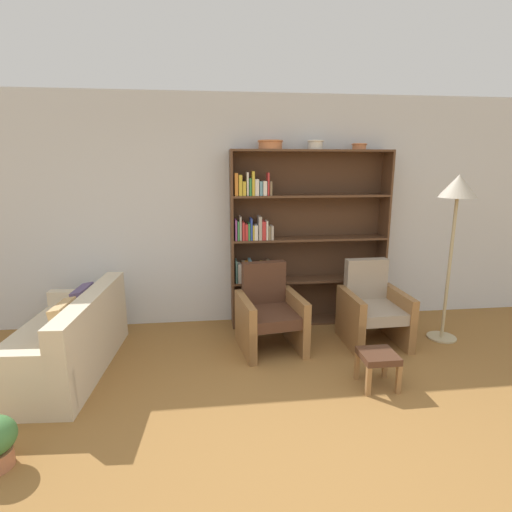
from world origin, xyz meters
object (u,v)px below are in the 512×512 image
bookshelf (294,243)px  armchair_cushioned (372,308)px  bowl_olive (315,144)px  couch (65,344)px  floor_lamp (457,198)px  footstool (378,360)px  armchair_leather (269,313)px  bowl_terracotta (359,146)px  bowl_brass (270,144)px

bookshelf → armchair_cushioned: (0.75, -0.67, -0.63)m
bookshelf → bowl_olive: bearing=-5.5°
couch → floor_lamp: 4.23m
bowl_olive → footstool: size_ratio=0.59×
bookshelf → armchair_leather: bookshelf is taller
bookshelf → bowl_terracotta: (0.74, -0.02, 1.14)m
bowl_terracotta → couch: bowl_terracotta is taller
couch → floor_lamp: size_ratio=0.92×
couch → footstool: 2.92m
bowl_brass → couch: bowl_brass is taller
armchair_cushioned → floor_lamp: (0.84, -0.03, 1.22)m
bowl_brass → couch: size_ratio=0.17×
bowl_brass → footstool: 2.58m
bowl_olive → armchair_leather: bearing=-133.9°
bowl_olive → couch: bowl_olive is taller
bowl_brass → footstool: bowl_brass is taller
bookshelf → couch: (-2.42, -0.96, -0.74)m
bowl_terracotta → armchair_cushioned: bearing=-89.2°
bookshelf → armchair_leather: size_ratio=2.36×
bookshelf → couch: bookshelf is taller
bowl_brass → armchair_cushioned: 2.18m
armchair_leather → footstool: bearing=124.6°
armchair_leather → floor_lamp: size_ratio=0.49×
bowl_brass → floor_lamp: bearing=-19.7°
couch → footstool: bearing=-98.4°
bowl_terracotta → couch: 3.80m
bookshelf → footstool: (0.43, -1.58, -0.76)m
couch → bowl_olive: bearing=-66.6°
bowl_terracotta → armchair_cushioned: size_ratio=0.20×
bowl_olive → couch: bearing=-160.4°
bookshelf → bowl_terracotta: bowl_terracotta is taller
bowl_terracotta → armchair_cushioned: bowl_terracotta is taller
armchair_cushioned → bowl_brass: bearing=-33.0°
footstool → armchair_cushioned: bearing=70.6°
bowl_olive → bowl_terracotta: bowl_olive is taller
bookshelf → armchair_cushioned: size_ratio=2.36×
couch → armchair_leather: 2.04m
bowl_brass → bowl_olive: 0.53m
bookshelf → floor_lamp: 1.84m
bowl_brass → bowl_olive: (0.53, 0.00, 0.00)m
bookshelf → footstool: bearing=-74.7°
bowl_brass → couch: (-2.11, -0.94, -1.89)m
bowl_olive → bowl_terracotta: bearing=0.0°
armchair_cushioned → bowl_olive: bearing=-52.1°
bowl_brass → footstool: (0.74, -1.56, -1.91)m
floor_lamp → bowl_terracotta: bearing=141.3°
bowl_brass → bowl_terracotta: bearing=0.0°
armchair_leather → footstool: armchair_leather is taller
floor_lamp → footstool: 1.98m
bookshelf → bowl_brass: bowl_brass is taller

